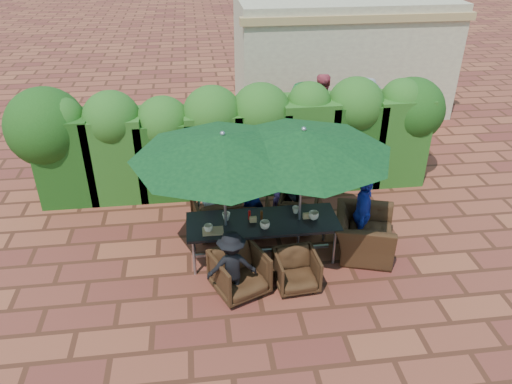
{
  "coord_description": "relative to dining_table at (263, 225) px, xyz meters",
  "views": [
    {
      "loc": [
        -0.82,
        -7.29,
        5.46
      ],
      "look_at": [
        0.15,
        0.4,
        0.96
      ],
      "focal_mm": 35.0,
      "sensor_mm": 36.0,
      "label": 1
    }
  ],
  "objects": [
    {
      "name": "number_block_right",
      "position": [
        0.76,
        -0.01,
        0.12
      ],
      "size": [
        0.12,
        0.06,
        0.1
      ],
      "primitive_type": "cube",
      "color": "tan",
      "rests_on": "dining_table"
    },
    {
      "name": "number_block_left",
      "position": [
        -0.17,
        -0.0,
        0.12
      ],
      "size": [
        0.12,
        0.06,
        0.1
      ],
      "primitive_type": "cube",
      "color": "tan",
      "rests_on": "dining_table"
    },
    {
      "name": "chair_far_mid",
      "position": [
        -0.12,
        0.89,
        -0.33
      ],
      "size": [
        0.78,
        0.74,
        0.7
      ],
      "primitive_type": "imported",
      "rotation": [
        0.0,
        0.0,
        2.97
      ],
      "color": "black",
      "rests_on": "ground"
    },
    {
      "name": "adult_far_left",
      "position": [
        -0.85,
        0.9,
        -0.08
      ],
      "size": [
        0.63,
        0.42,
        1.19
      ],
      "primitive_type": "imported",
      "rotation": [
        0.0,
        0.0,
        -0.12
      ],
      "color": "silver",
      "rests_on": "ground"
    },
    {
      "name": "umbrella_left",
      "position": [
        -0.63,
        -0.04,
        1.54
      ],
      "size": [
        2.95,
        2.95,
        2.46
      ],
      "color": "gray",
      "rests_on": "ground"
    },
    {
      "name": "pedestrian_a",
      "position": [
        1.53,
        4.33,
        0.21
      ],
      "size": [
        1.75,
        1.15,
        1.77
      ],
      "primitive_type": "imported",
      "rotation": [
        0.0,
        0.0,
        2.77
      ],
      "color": "green",
      "rests_on": "ground"
    },
    {
      "name": "ketchup_bottle",
      "position": [
        -0.22,
        0.09,
        0.16
      ],
      "size": [
        0.04,
        0.04,
        0.17
      ],
      "primitive_type": "cylinder",
      "color": "#B20C0A",
      "rests_on": "dining_table"
    },
    {
      "name": "adult_far_right",
      "position": [
        0.81,
        1.04,
        0.02
      ],
      "size": [
        0.69,
        0.44,
        1.4
      ],
      "primitive_type": "imported",
      "rotation": [
        0.0,
        0.0,
        -0.05
      ],
      "color": "black",
      "rests_on": "ground"
    },
    {
      "name": "ground",
      "position": [
        -0.19,
        0.24,
        -0.68
      ],
      "size": [
        80.0,
        80.0,
        0.0
      ],
      "primitive_type": "plane",
      "color": "brown",
      "rests_on": "ground"
    },
    {
      "name": "pedestrian_c",
      "position": [
        3.21,
        4.41,
        0.21
      ],
      "size": [
        1.24,
        1.02,
        1.77
      ],
      "primitive_type": "imported",
      "rotation": [
        0.0,
        0.0,
        2.61
      ],
      "color": "gray",
      "rests_on": "ground"
    },
    {
      "name": "adult_far_mid",
      "position": [
        -0.04,
        1.02,
        -0.08
      ],
      "size": [
        0.46,
        0.39,
        1.18
      ],
      "primitive_type": "imported",
      "rotation": [
        0.0,
        0.0,
        0.11
      ],
      "color": "#1D2EA1",
      "rests_on": "ground"
    },
    {
      "name": "building",
      "position": [
        3.31,
        7.23,
        0.93
      ],
      "size": [
        6.2,
        3.08,
        3.2
      ],
      "color": "beige",
      "rests_on": "ground"
    },
    {
      "name": "chair_far_right",
      "position": [
        0.82,
        0.91,
        -0.31
      ],
      "size": [
        0.89,
        0.86,
        0.73
      ],
      "primitive_type": "imported",
      "rotation": [
        0.0,
        0.0,
        2.8
      ],
      "color": "black",
      "rests_on": "ground"
    },
    {
      "name": "hedge_wall",
      "position": [
        -0.34,
        2.56,
        0.65
      ],
      "size": [
        9.1,
        1.6,
        2.4
      ],
      "color": "#15380F",
      "rests_on": "ground"
    },
    {
      "name": "chair_near_left",
      "position": [
        -0.49,
        -0.85,
        -0.27
      ],
      "size": [
        1.01,
        0.98,
        0.81
      ],
      "primitive_type": "imported",
      "rotation": [
        0.0,
        0.0,
        0.41
      ],
      "color": "black",
      "rests_on": "ground"
    },
    {
      "name": "child_left",
      "position": [
        -0.42,
        1.09,
        -0.28
      ],
      "size": [
        0.34,
        0.31,
        0.79
      ],
      "primitive_type": "imported",
      "rotation": [
        0.0,
        0.0,
        0.33
      ],
      "color": "#C04354",
      "rests_on": "ground"
    },
    {
      "name": "adult_end_right",
      "position": [
        1.8,
        0.1,
        0.02
      ],
      "size": [
        0.65,
        0.9,
        1.38
      ],
      "primitive_type": "imported",
      "rotation": [
        0.0,
        0.0,
        1.23
      ],
      "color": "#1D2EA1",
      "rests_on": "ground"
    },
    {
      "name": "chair_end_right",
      "position": [
        1.8,
        -0.07,
        -0.17
      ],
      "size": [
        1.07,
        1.33,
        1.01
      ],
      "primitive_type": "imported",
      "rotation": [
        0.0,
        0.0,
        1.27
      ],
      "color": "black",
      "rests_on": "ground"
    },
    {
      "name": "cup_b",
      "position": [
        -0.61,
        0.12,
        0.14
      ],
      "size": [
        0.14,
        0.14,
        0.13
      ],
      "primitive_type": "imported",
      "color": "beige",
      "rests_on": "dining_table"
    },
    {
      "name": "adult_near_left",
      "position": [
        -0.61,
        -0.97,
        -0.07
      ],
      "size": [
        0.79,
        0.39,
        1.21
      ],
      "primitive_type": "imported",
      "rotation": [
        0.0,
        0.0,
        3.18
      ],
      "color": "black",
      "rests_on": "ground"
    },
    {
      "name": "cup_d",
      "position": [
        0.61,
        0.19,
        0.13
      ],
      "size": [
        0.13,
        0.13,
        0.12
      ],
      "primitive_type": "imported",
      "color": "beige",
      "rests_on": "dining_table"
    },
    {
      "name": "chair_far_left",
      "position": [
        -0.76,
        0.89,
        -0.25
      ],
      "size": [
        0.95,
        0.9,
        0.85
      ],
      "primitive_type": "imported",
      "rotation": [
        0.0,
        0.0,
        3.31
      ],
      "color": "black",
      "rests_on": "ground"
    },
    {
      "name": "sauce_bottle",
      "position": [
        -0.01,
        0.06,
        0.16
      ],
      "size": [
        0.04,
        0.04,
        0.17
      ],
      "primitive_type": "cylinder",
      "color": "#4C230C",
      "rests_on": "dining_table"
    },
    {
      "name": "umbrella_right",
      "position": [
        0.63,
        -0.02,
        1.54
      ],
      "size": [
        2.91,
        2.91,
        2.46
      ],
      "color": "gray",
      "rests_on": "ground"
    },
    {
      "name": "cup_c",
      "position": [
        0.0,
        -0.22,
        0.14
      ],
      "size": [
        0.17,
        0.17,
        0.13
      ],
      "primitive_type": "imported",
      "color": "beige",
      "rests_on": "dining_table"
    },
    {
      "name": "serving_tray",
      "position": [
        -0.86,
        -0.21,
        0.08
      ],
      "size": [
        0.35,
        0.25,
        0.02
      ],
      "primitive_type": "cube",
      "color": "#9F764D",
      "rests_on": "dining_table"
    },
    {
      "name": "pedestrian_b",
      "position": [
        2.11,
        4.63,
        0.25
      ],
      "size": [
        1.0,
        0.77,
        1.85
      ],
      "primitive_type": "imported",
      "rotation": [
        0.0,
        0.0,
        3.42
      ],
      "color": "#C04354",
      "rests_on": "ground"
    },
    {
      "name": "cup_e",
      "position": [
        0.88,
        -0.05,
        0.14
      ],
      "size": [
        0.18,
        0.18,
        0.14
      ],
      "primitive_type": "imported",
      "color": "beige",
      "rests_on": "dining_table"
    },
    {
      "name": "dining_table",
      "position": [
        0.0,
        0.0,
        0.0
      ],
      "size": [
        2.6,
        0.9,
        0.75
      ],
      "color": "black",
      "rests_on": "ground"
    },
    {
      "name": "child_right",
      "position": [
        0.43,
        1.0,
        -0.31
      ],
      "size": [
        0.33,
        0.3,
        0.73
      ],
      "primitive_type": "imported",
      "rotation": [
        0.0,
        0.0,
        0.42
      ],
      "color": "#77499F",
      "rests_on": "ground"
    },
    {
      "name": "chair_near_right",
      "position": [
        0.44,
        -0.85,
        -0.33
      ],
      "size": [
        0.72,
        0.68,
        0.69
      ],
      "primitive_type": "imported",
      "rotation": [
        0.0,
        0.0,
        0.08
      ],
      "color": "black",
      "rests_on": "ground"
    },
    {
      "name": "cup_a",
      "position": [
        -0.93,
        -0.19,
        0.13
      ],
      "size": [
        0.15,
        0.15,
        0.12
      ],
      "primitive_type": "imported",
      "color": "beige",
      "rests_on": "dining_table"
    }
  ]
}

